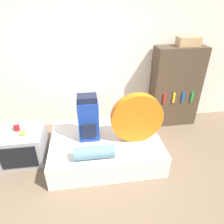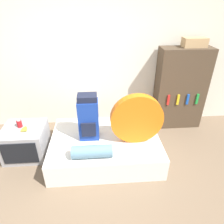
% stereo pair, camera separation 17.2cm
% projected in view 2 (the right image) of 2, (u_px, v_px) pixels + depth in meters
% --- Properties ---
extents(ground_plane, '(16.00, 16.00, 0.00)m').
position_uv_depth(ground_plane, '(89.00, 203.00, 2.51)').
color(ground_plane, brown).
extents(wall_back, '(8.00, 0.05, 2.60)m').
position_uv_depth(wall_back, '(88.00, 58.00, 3.55)').
color(wall_back, silver).
rests_on(wall_back, ground_plane).
extents(bed, '(1.67, 1.20, 0.36)m').
position_uv_depth(bed, '(105.00, 146.00, 3.19)').
color(bed, silver).
rests_on(bed, ground_plane).
extents(backpack, '(0.30, 0.25, 0.72)m').
position_uv_depth(backpack, '(88.00, 118.00, 2.94)').
color(backpack, navy).
rests_on(backpack, bed).
extents(tent_bag, '(0.76, 0.12, 0.76)m').
position_uv_depth(tent_bag, '(137.00, 119.00, 2.85)').
color(tent_bag, orange).
rests_on(tent_bag, bed).
extents(sleeping_roll, '(0.55, 0.18, 0.18)m').
position_uv_depth(sleeping_roll, '(92.00, 152.00, 2.68)').
color(sleeping_roll, '#5B849E').
rests_on(sleeping_roll, bed).
extents(television, '(0.64, 0.61, 0.50)m').
position_uv_depth(television, '(26.00, 141.00, 3.18)').
color(television, '#939399').
rests_on(television, ground_plane).
extents(canister, '(0.08, 0.08, 0.13)m').
position_uv_depth(canister, '(19.00, 123.00, 3.07)').
color(canister, '#B2191E').
rests_on(canister, television).
extents(banana_bunch, '(0.11, 0.14, 0.04)m').
position_uv_depth(banana_bunch, '(25.00, 129.00, 3.02)').
color(banana_bunch, yellow).
rests_on(banana_bunch, television).
extents(bookshelf, '(0.90, 0.38, 1.52)m').
position_uv_depth(bookshelf, '(180.00, 89.00, 3.72)').
color(bookshelf, '#473828').
rests_on(bookshelf, ground_plane).
extents(cardboard_box, '(0.39, 0.20, 0.15)m').
position_uv_depth(cardboard_box, '(195.00, 42.00, 3.33)').
color(cardboard_box, tan).
rests_on(cardboard_box, bookshelf).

